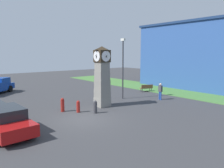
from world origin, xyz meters
The scene contains 11 objects.
ground_plane centered at (0.00, 0.00, 0.00)m, with size 84.07×84.07×0.00m, color #38383A.
clock_tower centered at (-2.39, 3.36, 2.74)m, with size 1.47×1.43×5.45m.
bollard_near_tower centered at (-0.84, 1.51, 0.53)m, with size 0.29×0.29×1.05m.
bollard_mid_row centered at (-1.96, 0.56, 0.51)m, with size 0.29×0.29×1.00m.
bollard_far_row centered at (-2.98, -0.33, 0.59)m, with size 0.31×0.31×1.16m.
car_by_building centered at (-0.40, -5.24, 0.81)m, with size 4.62×2.30×1.60m.
bench centered at (-5.02, 12.29, 0.52)m, with size 1.04×1.68×0.90m.
pedestrian_crossing_lot centered at (-0.80, 9.71, 1.01)m, with size 0.43×0.29×1.76m.
street_lamp_near_road centered at (-3.71, 7.06, 3.67)m, with size 0.50×0.24×6.35m.
warehouse_blue_far centered at (-2.34, 22.81, 4.52)m, with size 17.05×12.27×9.02m.
grass_verge_far centered at (-0.18, 15.41, 0.02)m, with size 50.44×5.87×0.04m, color #477A38.
Camera 1 is at (13.39, -8.33, 4.85)m, focal length 35.00 mm.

